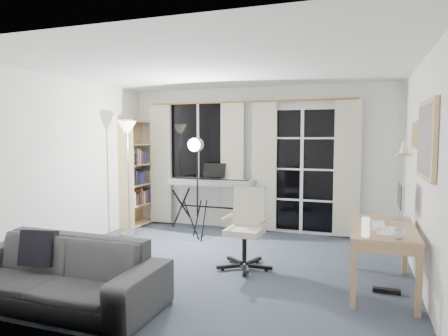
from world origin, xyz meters
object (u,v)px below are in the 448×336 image
at_px(bookshelf, 137,175).
at_px(desk, 383,234).
at_px(torchiere_lamp, 127,144).
at_px(studio_light, 196,157).
at_px(keyboard_piano, 212,183).
at_px(sofa, 55,261).
at_px(office_chair, 247,220).
at_px(monitor, 401,197).
at_px(mug, 398,233).

relative_size(bookshelf, desk, 1.51).
distance_m(torchiere_lamp, studio_light, 1.17).
distance_m(keyboard_piano, sofa, 3.29).
distance_m(office_chair, monitor, 1.76).
distance_m(keyboard_piano, office_chair, 1.93).
xyz_separation_m(bookshelf, torchiere_lamp, (0.27, -0.73, 0.58)).
bearing_deg(desk, mug, -78.69).
distance_m(torchiere_lamp, mug, 4.23).
height_order(torchiere_lamp, mug, torchiere_lamp).
height_order(bookshelf, monitor, bookshelf).
height_order(torchiere_lamp, desk, torchiere_lamp).
distance_m(studio_light, monitor, 2.89).
relative_size(torchiere_lamp, keyboard_piano, 1.24).
height_order(torchiere_lamp, office_chair, torchiere_lamp).
relative_size(studio_light, mug, 14.69).
xyz_separation_m(keyboard_piano, mug, (2.69, -2.36, -0.08)).
height_order(studio_light, office_chair, studio_light).
xyz_separation_m(studio_light, desk, (2.58, -1.18, -0.70)).
bearing_deg(keyboard_piano, torchiere_lamp, -145.68).
distance_m(desk, sofa, 3.25).
bearing_deg(office_chair, keyboard_piano, 125.45).
bearing_deg(mug, desk, 101.31).
xyz_separation_m(office_chair, desk, (1.52, -0.27, 0.01)).
xyz_separation_m(keyboard_piano, monitor, (2.78, -1.41, 0.11)).
xyz_separation_m(keyboard_piano, office_chair, (1.07, -1.59, -0.23)).
xyz_separation_m(monitor, sofa, (-3.13, -1.84, -0.50)).
bearing_deg(office_chair, monitor, 7.78).
height_order(keyboard_piano, mug, keyboard_piano).
xyz_separation_m(bookshelf, desk, (4.00, -1.85, -0.31)).
height_order(office_chair, desk, office_chair).
relative_size(keyboard_piano, studio_light, 0.92).
height_order(bookshelf, sofa, bookshelf).
bearing_deg(sofa, studio_light, 82.81).
relative_size(monitor, mug, 4.39).
relative_size(keyboard_piano, mug, 13.50).
relative_size(office_chair, monitor, 2.03).
distance_m(bookshelf, mug, 4.73).
xyz_separation_m(studio_light, monitor, (2.78, -0.73, -0.37)).
xyz_separation_m(bookshelf, mug, (4.10, -2.35, -0.17)).
bearing_deg(mug, office_chair, 154.71).
relative_size(bookshelf, mug, 17.21).
xyz_separation_m(studio_light, mug, (2.68, -1.68, -0.56)).
distance_m(keyboard_piano, monitor, 3.12).
height_order(bookshelf, mug, bookshelf).
distance_m(keyboard_piano, desk, 3.19).
height_order(bookshelf, torchiere_lamp, bookshelf).
height_order(bookshelf, keyboard_piano, bookshelf).
bearing_deg(desk, bookshelf, 155.14).
relative_size(office_chair, sofa, 0.46).
bearing_deg(studio_light, desk, -22.09).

